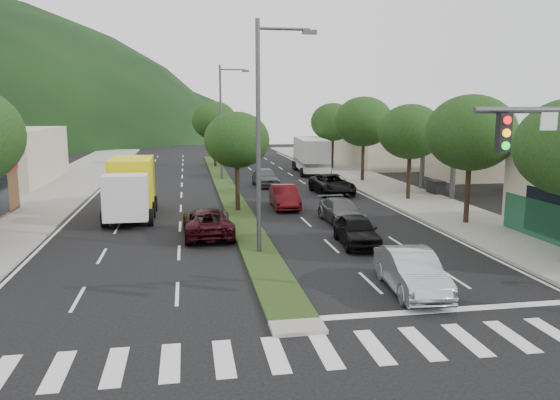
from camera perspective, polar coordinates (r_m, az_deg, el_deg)
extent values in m
plane|color=black|center=(16.76, 1.50, -12.71)|extent=(160.00, 160.00, 0.00)
cube|color=gray|center=(43.56, 11.27, 1.14)|extent=(5.00, 90.00, 0.15)
cube|color=gray|center=(41.89, -23.37, 0.19)|extent=(6.00, 90.00, 0.15)
cube|color=#203513|center=(43.76, -5.66, 1.30)|extent=(1.60, 56.00, 0.12)
cube|color=silver|center=(14.97, 3.05, -15.55)|extent=(19.00, 2.20, 0.01)
cube|color=black|center=(15.98, 22.32, 6.52)|extent=(0.35, 0.25, 1.05)
cube|color=silver|center=(43.26, 21.06, 7.18)|extent=(12.00, 8.00, 0.50)
cube|color=yellow|center=(43.28, 21.04, 6.72)|extent=(12.20, 8.20, 0.50)
cylinder|color=#47494C|center=(39.32, 17.66, 3.24)|extent=(0.36, 0.36, 4.60)
cylinder|color=#47494C|center=(43.58, 27.06, 3.22)|extent=(0.36, 0.36, 4.60)
cylinder|color=#47494C|center=(43.80, 14.67, 3.99)|extent=(0.36, 0.36, 4.60)
cylinder|color=#47494C|center=(47.66, 23.49, 3.94)|extent=(0.36, 0.36, 4.60)
cube|color=black|center=(41.75, 15.97, 1.25)|extent=(0.80, 1.60, 1.10)
cube|color=black|center=(45.78, 25.04, 1.42)|extent=(0.80, 1.60, 1.10)
cube|color=#BFB998|center=(63.46, 11.14, 6.05)|extent=(10.00, 16.00, 5.20)
cylinder|color=black|center=(31.38, 19.02, 1.20)|extent=(0.28, 0.28, 3.81)
ellipsoid|color=black|center=(31.11, 19.32, 6.66)|extent=(4.80, 4.80, 4.08)
cylinder|color=black|center=(38.54, 13.32, 2.78)|extent=(0.28, 0.28, 3.58)
ellipsoid|color=black|center=(38.31, 13.48, 6.96)|extent=(4.40, 4.40, 3.74)
cylinder|color=black|center=(47.83, 8.65, 4.41)|extent=(0.28, 0.28, 3.92)
ellipsoid|color=black|center=(47.65, 8.75, 8.10)|extent=(5.00, 5.00, 4.25)
cylinder|color=black|center=(57.38, 5.50, 5.22)|extent=(0.28, 0.28, 3.70)
ellipsoid|color=black|center=(57.23, 5.55, 8.12)|extent=(4.60, 4.60, 3.91)
cylinder|color=black|center=(33.65, -4.47, 1.80)|extent=(0.28, 0.28, 3.36)
ellipsoid|color=black|center=(33.39, -4.53, 6.29)|extent=(4.00, 4.00, 3.40)
cylinder|color=black|center=(59.44, -6.82, 5.37)|extent=(0.28, 0.28, 3.81)
ellipsoid|color=black|center=(59.29, -6.88, 8.26)|extent=(4.80, 4.80, 4.08)
cylinder|color=#47494C|center=(23.44, -2.28, 6.28)|extent=(0.20, 0.20, 10.00)
cylinder|color=#47494C|center=(23.79, 0.40, 17.44)|extent=(2.20, 0.12, 0.12)
cube|color=#47494C|center=(23.99, 3.11, 17.12)|extent=(0.60, 0.25, 0.18)
cylinder|color=#47494C|center=(48.31, -6.19, 7.95)|extent=(0.20, 0.20, 10.00)
cylinder|color=#47494C|center=(48.48, -4.96, 13.42)|extent=(2.20, 0.12, 0.12)
cube|color=#47494C|center=(48.58, -3.63, 13.31)|extent=(0.60, 0.25, 0.18)
imported|color=#A5A8AD|center=(19.70, 13.56, -7.26)|extent=(1.90, 4.58, 1.47)
imported|color=black|center=(27.53, -7.58, -2.31)|extent=(2.48, 5.17, 1.42)
imported|color=black|center=(25.78, 8.01, -3.16)|extent=(1.95, 4.24, 1.41)
imported|color=#525157|center=(30.68, 6.45, -1.17)|extent=(2.04, 4.59, 1.31)
imported|color=#4D0C10|center=(34.93, 0.47, 0.34)|extent=(1.70, 4.48, 1.46)
imported|color=black|center=(40.74, 5.47, 1.64)|extent=(2.67, 5.39, 1.47)
imported|color=#4E4F54|center=(44.73, -1.54, 2.42)|extent=(2.00, 4.51, 1.51)
cube|color=silver|center=(30.00, -15.82, 0.26)|extent=(2.29, 1.68, 2.41)
cube|color=yellow|center=(33.80, -15.17, 1.49)|extent=(2.42, 4.41, 3.25)
cube|color=black|center=(33.18, -15.20, -0.95)|extent=(2.11, 6.08, 0.31)
cylinder|color=black|center=(30.54, -13.38, -1.77)|extent=(0.32, 0.94, 0.94)
cylinder|color=black|center=(30.79, -17.87, -1.88)|extent=(0.32, 0.94, 0.94)
cylinder|color=black|center=(32.78, -13.16, -0.99)|extent=(0.32, 0.94, 0.94)
cylinder|color=black|center=(33.01, -17.33, -1.10)|extent=(0.32, 0.94, 0.94)
cylinder|color=black|center=(34.82, -12.97, -0.37)|extent=(0.32, 0.94, 0.94)
cylinder|color=black|center=(35.03, -16.91, -0.48)|extent=(0.32, 0.94, 0.94)
cube|color=#BDBDBD|center=(53.73, 3.25, 4.86)|extent=(3.18, 9.01, 2.95)
cube|color=slate|center=(53.80, 3.24, 4.08)|extent=(3.24, 9.02, 0.34)
cylinder|color=black|center=(57.20, 1.51, 3.68)|extent=(0.42, 0.91, 0.88)
cylinder|color=black|center=(57.53, 3.94, 3.70)|extent=(0.42, 0.91, 0.88)
cylinder|color=black|center=(56.16, 1.63, 3.57)|extent=(0.42, 0.91, 0.88)
cylinder|color=black|center=(56.49, 4.11, 3.58)|extent=(0.42, 0.91, 0.88)
cylinder|color=black|center=(50.58, 2.37, 2.89)|extent=(0.42, 0.91, 0.88)
cylinder|color=black|center=(50.95, 5.11, 2.91)|extent=(0.42, 0.91, 0.88)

